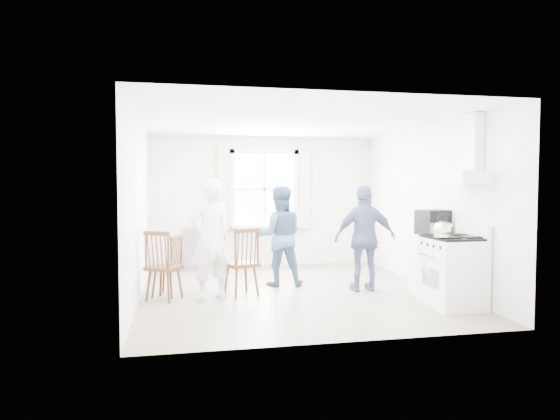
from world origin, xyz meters
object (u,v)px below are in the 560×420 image
at_px(low_cabinet, 432,265).
at_px(person_right, 365,238).
at_px(gas_stove, 453,271).
at_px(windsor_chair_b, 160,258).
at_px(windsor_chair_c, 173,259).
at_px(person_mid, 279,236).
at_px(windsor_chair_a, 245,254).
at_px(person_left, 210,239).
at_px(stereo_stack, 433,222).

relative_size(low_cabinet, person_right, 0.55).
relative_size(gas_stove, person_right, 0.69).
height_order(windsor_chair_b, windsor_chair_c, windsor_chair_b).
relative_size(windsor_chair_c, person_right, 0.55).
height_order(windsor_chair_c, person_mid, person_mid).
bearing_deg(windsor_chair_b, person_mid, 22.12).
height_order(gas_stove, person_mid, person_mid).
xyz_separation_m(low_cabinet, windsor_chair_a, (-2.73, 0.45, 0.17)).
relative_size(windsor_chair_b, person_left, 0.58).
bearing_deg(person_left, gas_stove, 136.87).
height_order(stereo_stack, windsor_chair_a, stereo_stack).
distance_m(low_cabinet, person_left, 3.28).
height_order(low_cabinet, stereo_stack, stereo_stack).
bearing_deg(gas_stove, windsor_chair_a, 156.59).
bearing_deg(windsor_chair_c, windsor_chair_a, -13.70).
xyz_separation_m(gas_stove, windsor_chair_c, (-3.69, 1.40, 0.07)).
xyz_separation_m(stereo_stack, person_mid, (-2.11, 1.11, -0.28)).
distance_m(person_mid, person_right, 1.38).
xyz_separation_m(windsor_chair_b, person_left, (0.70, -0.05, 0.25)).
xyz_separation_m(low_cabinet, windsor_chair_c, (-3.76, 0.70, 0.10)).
height_order(gas_stove, windsor_chair_a, gas_stove).
xyz_separation_m(gas_stove, stereo_stack, (0.11, 0.76, 0.60)).
xyz_separation_m(low_cabinet, stereo_stack, (0.04, 0.06, 0.63)).
bearing_deg(person_left, person_mid, -170.00).
bearing_deg(stereo_stack, gas_stove, -98.49).
relative_size(stereo_stack, person_left, 0.27).
height_order(gas_stove, stereo_stack, stereo_stack).
xyz_separation_m(stereo_stack, person_left, (-3.28, 0.30, -0.22)).
distance_m(stereo_stack, windsor_chair_c, 3.90).
bearing_deg(windsor_chair_b, person_left, -4.09).
height_order(windsor_chair_b, person_mid, person_mid).
relative_size(gas_stove, person_mid, 0.69).
bearing_deg(gas_stove, person_left, 161.52).
xyz_separation_m(windsor_chair_a, windsor_chair_b, (-1.21, -0.04, -0.01)).
bearing_deg(person_mid, low_cabinet, 156.18).
xyz_separation_m(windsor_chair_c, person_left, (0.52, -0.34, 0.32)).
bearing_deg(windsor_chair_b, low_cabinet, -5.93).
height_order(gas_stove, person_left, person_left).
xyz_separation_m(person_left, person_right, (2.38, 0.14, -0.05)).
relative_size(gas_stove, windsor_chair_b, 1.11).
height_order(person_mid, person_right, person_right).
xyz_separation_m(gas_stove, person_mid, (-2.00, 1.87, 0.32)).
bearing_deg(person_right, person_left, 6.80).
relative_size(low_cabinet, windsor_chair_b, 0.89).
height_order(stereo_stack, windsor_chair_c, stereo_stack).
relative_size(stereo_stack, windsor_chair_b, 0.47).
height_order(windsor_chair_a, person_mid, person_mid).
relative_size(stereo_stack, person_mid, 0.29).
relative_size(windsor_chair_a, windsor_chair_c, 1.13).
distance_m(stereo_stack, windsor_chair_b, 4.02).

